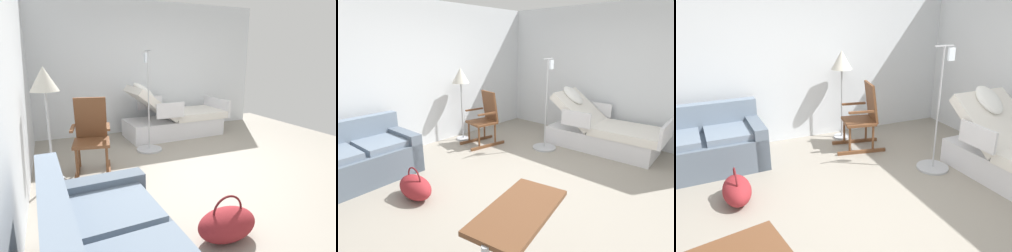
# 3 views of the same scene
# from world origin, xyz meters

# --- Properties ---
(ground_plane) EXTENTS (6.51, 6.51, 0.00)m
(ground_plane) POSITION_xyz_m (0.00, 0.00, 0.00)
(ground_plane) COLOR gray
(back_wall) EXTENTS (5.41, 0.10, 2.70)m
(back_wall) POSITION_xyz_m (0.00, 2.46, 1.35)
(back_wall) COLOR silver
(back_wall) RESTS_ON ground
(side_wall) EXTENTS (0.10, 5.01, 2.70)m
(side_wall) POSITION_xyz_m (2.65, 0.00, 1.35)
(side_wall) COLOR silver
(side_wall) RESTS_ON ground
(hospital_bed) EXTENTS (1.07, 2.10, 1.16)m
(hospital_bed) POSITION_xyz_m (1.98, -0.24, 0.32)
(hospital_bed) COLOR silver
(hospital_bed) RESTS_ON ground
(rocking_chair) EXTENTS (0.83, 0.60, 1.05)m
(rocking_chair) POSITION_xyz_m (0.67, 1.60, 0.50)
(rocking_chair) COLOR brown
(rocking_chair) RESTS_ON ground
(floor_lamp) EXTENTS (0.34, 0.34, 1.48)m
(floor_lamp) POSITION_xyz_m (0.53, 2.13, 1.23)
(floor_lamp) COLOR #B2B5BA
(floor_lamp) RESTS_ON ground
(duffel_bag) EXTENTS (0.32, 0.56, 0.43)m
(duffel_bag) POSITION_xyz_m (-1.36, 0.76, 0.15)
(duffel_bag) COLOR maroon
(duffel_bag) RESTS_ON ground
(iv_pole) EXTENTS (0.44, 0.44, 1.69)m
(iv_pole) POSITION_xyz_m (1.25, 0.56, 0.25)
(iv_pole) COLOR #B2B5BA
(iv_pole) RESTS_ON ground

